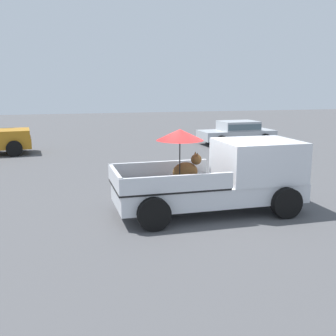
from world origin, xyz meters
The scene contains 3 objects.
ground_plane centered at (0.00, 0.00, 0.00)m, with size 80.00×80.00×0.00m, color #4C4C4F.
pickup_truck_main centered at (0.45, 0.00, 0.97)m, with size 5.06×2.27×2.28m.
parked_sedan_near centered at (6.11, 11.69, 0.74)m, with size 4.38×2.13×1.33m.
Camera 1 is at (-3.79, -9.96, 3.38)m, focal length 43.78 mm.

